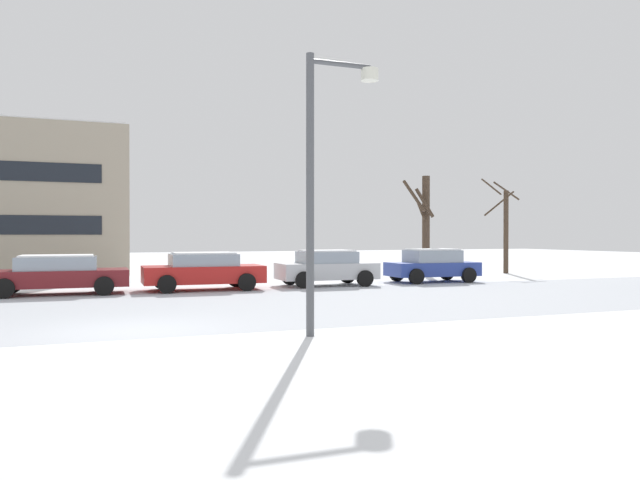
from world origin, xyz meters
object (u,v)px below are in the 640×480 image
parked_car_silver (327,267)px  parked_car_red (203,270)px  parked_car_blue (432,265)px  parked_car_maroon (57,274)px  street_lamp (323,165)px

parked_car_silver → parked_car_red: bearing=-178.3°
parked_car_silver → parked_car_blue: 4.92m
parked_car_red → parked_car_blue: 9.84m
parked_car_red → parked_car_blue: size_ratio=1.12×
parked_car_red → parked_car_maroon: bearing=178.6°
street_lamp → parked_car_blue: bearing=49.9°
parked_car_maroon → parked_car_blue: size_ratio=1.20×
parked_car_red → parked_car_blue: bearing=1.6°
street_lamp → parked_car_blue: size_ratio=1.45×
street_lamp → parked_car_red: 11.37m
parked_car_maroon → parked_car_blue: (14.75, 0.16, 0.03)m
parked_car_silver → street_lamp: bearing=-112.4°
street_lamp → parked_car_silver: street_lamp is taller
street_lamp → parked_car_red: street_lamp is taller
street_lamp → parked_car_blue: 15.03m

